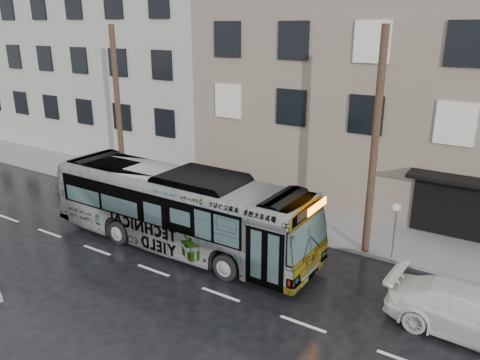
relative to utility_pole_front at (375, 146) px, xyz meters
The scene contains 10 objects.
ground 8.65m from the utility_pole_front, 153.08° to the right, with size 120.00×120.00×0.00m, color black.
sidewalk 8.11m from the utility_pole_front, 166.17° to the left, with size 90.00×3.60×0.15m, color gray.
building_taupe 9.56m from the utility_pole_front, 99.07° to the left, with size 20.00×12.00×11.00m, color #7A6D5E.
building_grey 27.02m from the utility_pole_front, 156.02° to the left, with size 26.00×15.00×16.00m, color #A3A199.
utility_pole_front is the anchor object (origin of this frame).
utility_pole_rear 14.00m from the utility_pole_front, behind, with size 0.30×0.30×9.00m, color #463123.
sign_post 3.48m from the utility_pole_front, ahead, with size 0.06×0.06×2.40m, color slate.
bus 8.35m from the utility_pole_front, 152.99° to the right, with size 2.89×12.35×3.44m, color #B2B2B2.
white_sedan 6.90m from the utility_pole_front, 38.05° to the right, with size 2.10×5.17×1.50m, color silver.
dark_sedan 14.46m from the utility_pole_front, behind, with size 1.39×3.97×1.31m, color black.
Camera 1 is at (11.57, -14.32, 9.08)m, focal length 35.00 mm.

